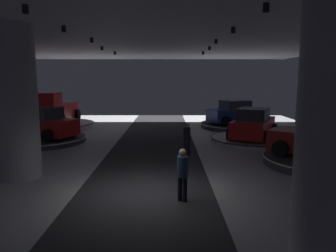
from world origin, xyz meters
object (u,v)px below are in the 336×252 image
(display_platform_deep_left, at_px, (56,125))
(display_platform_far_right, at_px, (254,139))
(display_platform_far_left, at_px, (42,139))
(display_car_mid_right, at_px, (325,139))
(display_car_deep_right, at_px, (237,113))
(pickup_truck_deep_left, at_px, (54,111))
(display_car_far_left, at_px, (42,124))
(display_car_far_right, at_px, (254,124))
(visitor_walking_far, at_px, (184,172))
(visitor_walking_near, at_px, (188,138))
(display_platform_mid_right, at_px, (323,161))
(display_platform_deep_right, at_px, (237,125))
(column_left, at_px, (16,103))
(column_right, at_px, (335,123))

(display_platform_deep_left, relative_size, display_platform_far_right, 1.17)
(display_platform_far_left, height_order, display_car_mid_right, display_car_mid_right)
(display_car_deep_right, relative_size, display_car_mid_right, 1.04)
(pickup_truck_deep_left, distance_m, display_car_far_left, 5.22)
(display_car_far_right, height_order, display_car_mid_right, display_car_mid_right)
(visitor_walking_far, bearing_deg, visitor_walking_near, 85.33)
(display_platform_mid_right, height_order, visitor_walking_far, visitor_walking_far)
(display_car_far_right, relative_size, display_platform_deep_right, 0.85)
(display_platform_far_right, height_order, visitor_walking_near, visitor_walking_near)
(display_platform_far_left, bearing_deg, visitor_walking_far, -49.21)
(display_car_mid_right, relative_size, visitor_walking_near, 2.77)
(display_platform_far_right, relative_size, display_platform_far_left, 0.94)
(display_car_far_right, xyz_separation_m, display_platform_deep_right, (0.19, 5.42, -0.83))
(display_car_far_left, distance_m, display_car_mid_right, 14.65)
(display_car_far_left, height_order, display_car_deep_right, display_car_deep_right)
(display_car_far_right, distance_m, display_car_deep_right, 5.42)
(display_car_far_left, relative_size, display_car_deep_right, 1.00)
(column_left, distance_m, display_car_mid_right, 12.21)
(display_platform_far_left, bearing_deg, display_platform_deep_right, 24.11)
(pickup_truck_deep_left, bearing_deg, display_platform_far_right, -20.30)
(display_platform_mid_right, distance_m, display_car_mid_right, 0.92)
(display_platform_far_right, relative_size, display_car_far_left, 1.06)
(column_right, height_order, display_platform_deep_right, column_right)
(display_platform_deep_right, distance_m, visitor_walking_far, 15.27)
(pickup_truck_deep_left, xyz_separation_m, visitor_walking_near, (9.28, -8.52, -0.40))
(display_platform_far_right, height_order, display_car_mid_right, display_car_mid_right)
(display_platform_far_right, distance_m, visitor_walking_near, 5.46)
(column_left, relative_size, display_platform_deep_right, 1.03)
(display_platform_deep_left, distance_m, display_car_mid_right, 18.19)
(column_right, distance_m, display_platform_deep_right, 17.75)
(display_platform_deep_right, bearing_deg, display_car_far_right, -92.03)
(column_right, xyz_separation_m, visitor_walking_far, (-2.79, 2.95, -1.84))
(column_right, distance_m, display_platform_mid_right, 8.10)
(display_platform_deep_left, xyz_separation_m, display_car_far_left, (1.12, -5.42, 0.86))
(display_car_far_right, height_order, display_car_deep_right, display_car_deep_right)
(display_car_far_right, xyz_separation_m, visitor_walking_near, (-4.03, -3.57, -0.11))
(column_left, relative_size, column_right, 1.00)
(column_right, bearing_deg, display_platform_far_left, 131.46)
(display_platform_deep_left, bearing_deg, visitor_walking_far, -58.44)
(display_platform_deep_left, bearing_deg, display_platform_mid_right, -34.86)
(display_platform_far_right, bearing_deg, column_left, -147.00)
(display_platform_deep_left, height_order, visitor_walking_near, visitor_walking_near)
(pickup_truck_deep_left, relative_size, display_platform_far_left, 1.04)
(display_car_far_right, distance_m, visitor_walking_near, 5.38)
(visitor_walking_far, bearing_deg, display_car_mid_right, 33.24)
(column_left, bearing_deg, pickup_truck_deep_left, 104.02)
(display_platform_far_right, relative_size, display_car_mid_right, 1.10)
(display_platform_far_right, bearing_deg, display_car_deep_right, 88.41)
(display_car_far_right, bearing_deg, pickup_truck_deep_left, 159.58)
(display_platform_deep_left, height_order, display_platform_far_left, display_platform_deep_left)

